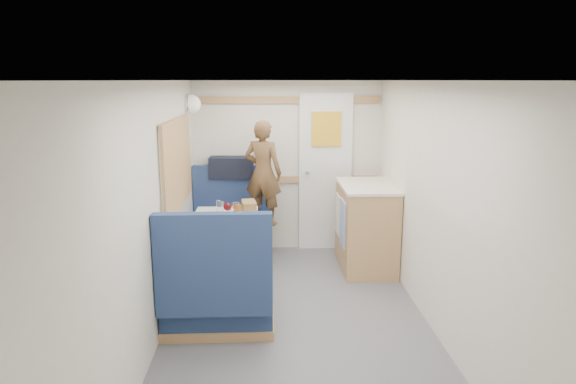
{
  "coord_description": "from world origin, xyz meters",
  "views": [
    {
      "loc": [
        -0.25,
        -3.73,
        2.0
      ],
      "look_at": [
        -0.05,
        0.9,
        0.99
      ],
      "focal_mm": 32.0,
      "sensor_mm": 36.0,
      "label": 1
    }
  ],
  "objects_px": {
    "galley_counter": "(366,226)",
    "salt_grinder": "(232,213)",
    "dome_light": "(191,104)",
    "tumbler_left": "(202,223)",
    "person": "(263,173)",
    "wine_glass": "(227,207)",
    "duffel_bag": "(232,167)",
    "orange_fruit": "(248,216)",
    "tumbler_mid": "(220,206)",
    "bench_far": "(231,234)",
    "pepper_grinder": "(234,216)",
    "dinette_table": "(225,234)",
    "tray": "(239,221)",
    "bread_loaf": "(249,206)",
    "tumbler_right": "(236,208)",
    "bench_near": "(218,297)",
    "cheese_block": "(233,225)",
    "beer_glass": "(238,211)"
  },
  "relations": [
    {
      "from": "dinette_table",
      "to": "tumbler_right",
      "type": "distance_m",
      "value": 0.28
    },
    {
      "from": "pepper_grinder",
      "to": "wine_glass",
      "type": "bearing_deg",
      "value": 152.4
    },
    {
      "from": "tumbler_right",
      "to": "salt_grinder",
      "type": "xyz_separation_m",
      "value": [
        -0.03,
        -0.15,
        -0.01
      ]
    },
    {
      "from": "tumbler_mid",
      "to": "tumbler_right",
      "type": "relative_size",
      "value": 1.06
    },
    {
      "from": "dome_light",
      "to": "wine_glass",
      "type": "xyz_separation_m",
      "value": [
        0.43,
        -0.93,
        -0.91
      ]
    },
    {
      "from": "cheese_block",
      "to": "tumbler_right",
      "type": "relative_size",
      "value": 0.89
    },
    {
      "from": "dinette_table",
      "to": "tumbler_mid",
      "type": "bearing_deg",
      "value": 105.17
    },
    {
      "from": "galley_counter",
      "to": "tray",
      "type": "distance_m",
      "value": 1.53
    },
    {
      "from": "dinette_table",
      "to": "duffel_bag",
      "type": "bearing_deg",
      "value": 89.82
    },
    {
      "from": "wine_glass",
      "to": "galley_counter",
      "type": "bearing_deg",
      "value": 23.79
    },
    {
      "from": "person",
      "to": "bench_far",
      "type": "bearing_deg",
      "value": 2.12
    },
    {
      "from": "bench_far",
      "to": "tray",
      "type": "bearing_deg",
      "value": -81.94
    },
    {
      "from": "wine_glass",
      "to": "beer_glass",
      "type": "xyz_separation_m",
      "value": [
        0.09,
        0.15,
        -0.07
      ]
    },
    {
      "from": "orange_fruit",
      "to": "bread_loaf",
      "type": "height_order",
      "value": "bread_loaf"
    },
    {
      "from": "person",
      "to": "wine_glass",
      "type": "height_order",
      "value": "person"
    },
    {
      "from": "bench_near",
      "to": "salt_grinder",
      "type": "relative_size",
      "value": 12.2
    },
    {
      "from": "bench_far",
      "to": "tray",
      "type": "height_order",
      "value": "bench_far"
    },
    {
      "from": "tray",
      "to": "tumbler_right",
      "type": "bearing_deg",
      "value": 98.04
    },
    {
      "from": "bench_far",
      "to": "person",
      "type": "relative_size",
      "value": 0.92
    },
    {
      "from": "orange_fruit",
      "to": "tumbler_left",
      "type": "xyz_separation_m",
      "value": [
        -0.39,
        -0.26,
        0.0
      ]
    },
    {
      "from": "tumbler_mid",
      "to": "orange_fruit",
      "type": "bearing_deg",
      "value": -50.5
    },
    {
      "from": "wine_glass",
      "to": "tumbler_left",
      "type": "height_order",
      "value": "wine_glass"
    },
    {
      "from": "dinette_table",
      "to": "galley_counter",
      "type": "relative_size",
      "value": 1.0
    },
    {
      "from": "tumbler_left",
      "to": "salt_grinder",
      "type": "height_order",
      "value": "tumbler_left"
    },
    {
      "from": "salt_grinder",
      "to": "bread_loaf",
      "type": "height_order",
      "value": "bread_loaf"
    },
    {
      "from": "tray",
      "to": "salt_grinder",
      "type": "bearing_deg",
      "value": 114.26
    },
    {
      "from": "tumbler_left",
      "to": "pepper_grinder",
      "type": "height_order",
      "value": "tumbler_left"
    },
    {
      "from": "wine_glass",
      "to": "tumbler_mid",
      "type": "bearing_deg",
      "value": 107.6
    },
    {
      "from": "tumbler_left",
      "to": "tumbler_right",
      "type": "height_order",
      "value": "tumbler_left"
    },
    {
      "from": "galley_counter",
      "to": "pepper_grinder",
      "type": "relative_size",
      "value": 10.05
    },
    {
      "from": "dinette_table",
      "to": "dome_light",
      "type": "distance_m",
      "value": 1.51
    },
    {
      "from": "beer_glass",
      "to": "salt_grinder",
      "type": "relative_size",
      "value": 1.26
    },
    {
      "from": "salt_grinder",
      "to": "bench_near",
      "type": "bearing_deg",
      "value": -94.43
    },
    {
      "from": "dinette_table",
      "to": "wine_glass",
      "type": "xyz_separation_m",
      "value": [
        0.04,
        -0.08,
        0.28
      ]
    },
    {
      "from": "duffel_bag",
      "to": "tray",
      "type": "relative_size",
      "value": 1.36
    },
    {
      "from": "bench_far",
      "to": "galley_counter",
      "type": "xyz_separation_m",
      "value": [
        1.47,
        -0.31,
        0.17
      ]
    },
    {
      "from": "galley_counter",
      "to": "tumbler_right",
      "type": "height_order",
      "value": "galley_counter"
    },
    {
      "from": "galley_counter",
      "to": "duffel_bag",
      "type": "bearing_deg",
      "value": 158.72
    },
    {
      "from": "dome_light",
      "to": "galley_counter",
      "type": "distance_m",
      "value": 2.28
    },
    {
      "from": "dome_light",
      "to": "tumbler_left",
      "type": "distance_m",
      "value": 1.58
    },
    {
      "from": "dome_light",
      "to": "orange_fruit",
      "type": "bearing_deg",
      "value": -57.6
    },
    {
      "from": "person",
      "to": "tray",
      "type": "relative_size",
      "value": 3.12
    },
    {
      "from": "bench_near",
      "to": "person",
      "type": "bearing_deg",
      "value": 77.06
    },
    {
      "from": "dome_light",
      "to": "cheese_block",
      "type": "distance_m",
      "value": 1.65
    },
    {
      "from": "tray",
      "to": "bread_loaf",
      "type": "distance_m",
      "value": 0.43
    },
    {
      "from": "person",
      "to": "tray",
      "type": "height_order",
      "value": "person"
    },
    {
      "from": "tray",
      "to": "tumbler_mid",
      "type": "bearing_deg",
      "value": 117.85
    },
    {
      "from": "wine_glass",
      "to": "tumbler_left",
      "type": "bearing_deg",
      "value": -124.91
    },
    {
      "from": "tray",
      "to": "wine_glass",
      "type": "xyz_separation_m",
      "value": [
        -0.11,
        0.08,
        0.11
      ]
    },
    {
      "from": "galley_counter",
      "to": "salt_grinder",
      "type": "relative_size",
      "value": 10.69
    }
  ]
}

